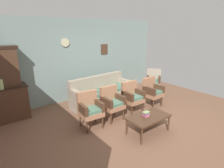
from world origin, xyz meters
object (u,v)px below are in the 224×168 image
Objects in this scene: armchair_near_couch_end at (112,101)px; coffee_table at (148,118)px; floral_couch at (103,94)px; armchair_row_middle at (132,96)px; book_stack_on_table at (146,115)px; side_cabinet at (5,104)px; armchair_by_doorway at (90,108)px; vase_on_cabinet at (0,84)px; armchair_near_cabinet at (152,91)px; wingback_chair_by_fireplace at (154,80)px.

armchair_near_couch_end is 1.11m from coffee_table.
floral_couch is 2.39× the size of armchair_row_middle.
floral_couch is at bearing 83.86° from book_stack_on_table.
side_cabinet is at bearing 151.72° from armchair_row_middle.
floral_couch is 1.09m from armchair_row_middle.
coffee_table is (0.94, -1.06, -0.12)m from armchair_by_doorway.
coffee_table is (2.59, -2.53, -0.68)m from vase_on_cabinet.
floral_couch is at bearing 137.89° from armchair_near_cabinet.
armchair_near_couch_end is at bearing -110.79° from floral_couch.
armchair_by_doorway is 1.42m from armchair_row_middle.
armchair_near_couch_end is 2.68m from wingback_chair_by_fireplace.
armchair_row_middle reaches higher than coffee_table.
book_stack_on_table is (2.49, -2.53, -0.56)m from vase_on_cabinet.
armchair_row_middle is 0.82m from armchair_near_cabinet.
book_stack_on_table is (-0.58, -1.07, -0.01)m from armchair_row_middle.
armchair_row_middle is at bearing 61.64° from book_stack_on_table.
book_stack_on_table is at bearing -142.64° from wingback_chair_by_fireplace.
side_cabinet is at bearing 156.52° from armchair_near_cabinet.
floral_couch is at bearing 43.86° from armchair_by_doorway.
armchair_by_doorway is at bearing -45.51° from side_cabinet.
wingback_chair_by_fireplace reaches higher than coffee_table.
wingback_chair_by_fireplace is at bearing 38.37° from coffee_table.
coffee_table is 0.15m from book_stack_on_table.
armchair_near_couch_end is at bearing 179.25° from armchair_row_middle.
armchair_near_cabinet is (3.89, -1.50, -0.56)m from vase_on_cabinet.
side_cabinet is 4.62× the size of vase_on_cabinet.
armchair_near_cabinet and wingback_chair_by_fireplace have the same top height.
armchair_near_cabinet is 1.74m from book_stack_on_table.
armchair_by_doorway is 0.69m from armchair_near_couch_end.
armchair_near_couch_end is 1.56m from armchair_near_cabinet.
vase_on_cabinet reaches higher than book_stack_on_table.
armchair_near_cabinet is at bearing 36.42° from book_stack_on_table.
side_cabinet is 1.28× the size of armchair_near_cabinet.
vase_on_cabinet is 0.12× the size of floral_couch.
wingback_chair_by_fireplace is 5.13× the size of book_stack_on_table.
vase_on_cabinet reaches higher than armchair_by_doorway.
side_cabinet is at bearing 78.96° from vase_on_cabinet.
side_cabinet is at bearing 167.08° from floral_couch.
armchair_near_cabinet is at bearing -2.90° from armchair_row_middle.
side_cabinet is 1.28× the size of armchair_near_couch_end.
floral_couch and wingback_chair_by_fireplace have the same top height.
armchair_by_doorway is 1.00× the size of armchair_near_cabinet.
floral_couch is at bearing -12.92° from side_cabinet.
side_cabinet is 3.72m from coffee_table.
vase_on_cabinet is 0.25× the size of coffee_table.
armchair_near_couch_end reaches higher than book_stack_on_table.
armchair_near_couch_end is at bearing -35.23° from side_cabinet.
armchair_by_doorway is 1.00× the size of armchair_row_middle.
vase_on_cabinet is (-0.03, -0.18, 0.59)m from side_cabinet.
vase_on_cabinet reaches higher than armchair_near_cabinet.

